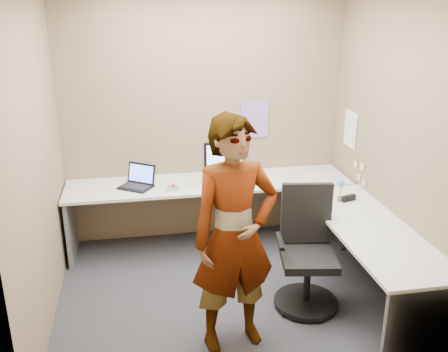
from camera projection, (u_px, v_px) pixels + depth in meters
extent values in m
plane|color=#26252B|center=(226.00, 293.00, 4.57)|extent=(3.00, 3.00, 0.00)
plane|color=#756448|center=(204.00, 117.00, 5.31)|extent=(3.00, 0.00, 3.00)
plane|color=#756448|center=(395.00, 143.00, 4.36)|extent=(0.00, 2.70, 2.70)
plane|color=#756448|center=(36.00, 162.00, 3.86)|extent=(0.00, 2.70, 2.70)
cube|color=silver|center=(209.00, 183.00, 5.23)|extent=(2.96, 0.65, 0.03)
cube|color=silver|center=(370.00, 228.00, 4.22)|extent=(0.65, 1.91, 0.03)
cube|color=#59595B|center=(71.00, 225.00, 5.11)|extent=(0.04, 0.60, 0.70)
cube|color=#59595B|center=(337.00, 206.00, 5.59)|extent=(0.04, 0.60, 0.70)
cube|color=#59595B|center=(423.00, 331.00, 3.50)|extent=(0.60, 0.04, 0.70)
cube|color=red|center=(225.00, 183.00, 5.12)|extent=(0.29, 0.23, 0.05)
cube|color=black|center=(225.00, 180.00, 5.11)|extent=(0.20, 0.15, 0.01)
cube|color=black|center=(225.00, 173.00, 5.11)|extent=(0.05, 0.04, 0.11)
cube|color=black|center=(225.00, 155.00, 5.04)|extent=(0.43, 0.09, 0.29)
cube|color=#83AAE2|center=(225.00, 156.00, 5.02)|extent=(0.38, 0.06, 0.24)
cube|color=black|center=(136.00, 187.00, 5.05)|extent=(0.39, 0.37, 0.02)
cube|color=black|center=(141.00, 173.00, 5.11)|extent=(0.30, 0.23, 0.20)
cube|color=#4A70EB|center=(141.00, 173.00, 5.11)|extent=(0.25, 0.20, 0.17)
cube|color=#B7B7BC|center=(173.00, 188.00, 4.99)|extent=(0.12, 0.08, 0.04)
sphere|color=red|center=(173.00, 186.00, 4.97)|extent=(0.04, 0.04, 0.04)
cone|color=white|center=(244.00, 180.00, 5.17)|extent=(0.10, 0.10, 0.06)
cube|color=black|center=(349.00, 198.00, 4.73)|extent=(0.15, 0.09, 0.05)
cylinder|color=brown|center=(340.00, 199.00, 4.73)|extent=(0.05, 0.05, 0.04)
cylinder|color=#338C3F|center=(340.00, 190.00, 4.69)|extent=(0.01, 0.01, 0.14)
sphere|color=#3C85D6|center=(341.00, 183.00, 4.67)|extent=(0.07, 0.07, 0.07)
cube|color=#846BB7|center=(255.00, 120.00, 5.41)|extent=(0.30, 0.01, 0.40)
cube|color=white|center=(350.00, 129.00, 5.23)|extent=(0.01, 0.28, 0.38)
cube|color=#F2E059|center=(362.00, 167.00, 5.00)|extent=(0.01, 0.07, 0.07)
cube|color=pink|center=(359.00, 177.00, 5.09)|extent=(0.01, 0.07, 0.07)
cube|color=pink|center=(364.00, 183.00, 4.99)|extent=(0.01, 0.07, 0.07)
cube|color=#F2E059|center=(356.00, 165.00, 5.15)|extent=(0.01, 0.07, 0.07)
cylinder|color=black|center=(306.00, 302.00, 4.37)|extent=(0.56, 0.56, 0.04)
cylinder|color=black|center=(307.00, 280.00, 4.29)|extent=(0.06, 0.06, 0.40)
cube|color=black|center=(308.00, 259.00, 4.22)|extent=(0.52, 0.52, 0.07)
cube|color=black|center=(306.00, 213.00, 4.32)|extent=(0.44, 0.12, 0.55)
cube|color=black|center=(280.00, 241.00, 4.16)|extent=(0.09, 0.30, 0.03)
cube|color=black|center=(339.00, 241.00, 4.17)|extent=(0.09, 0.30, 0.03)
imported|color=#999399|center=(235.00, 236.00, 3.64)|extent=(0.73, 0.55, 1.82)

